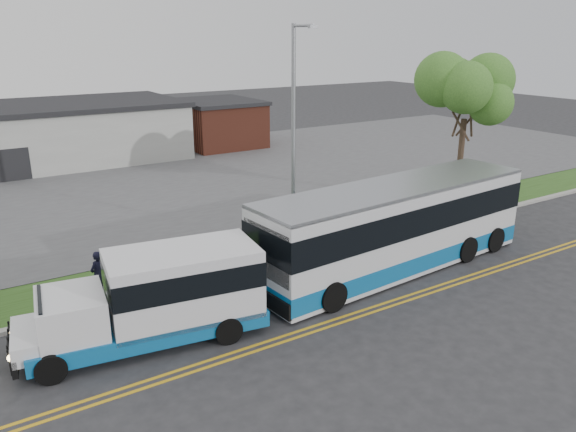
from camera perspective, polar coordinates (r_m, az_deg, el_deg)
ground at (r=22.02m, az=-2.09°, el=-6.67°), size 140.00×140.00×0.00m
lane_line_north at (r=19.14m, az=3.87°, el=-10.72°), size 70.00×0.12×0.01m
lane_line_south at (r=18.93m, az=4.42°, el=-11.08°), size 70.00×0.12×0.01m
curb at (r=22.86m, az=-3.50°, el=-5.51°), size 80.00×0.30×0.15m
verge at (r=24.34m, az=-5.57°, el=-4.12°), size 80.00×3.30×0.10m
parking_lot at (r=36.89m, az=-15.63°, el=3.02°), size 80.00×25.00×0.10m
commercial_building at (r=45.02m, az=-27.11°, el=7.13°), size 25.40×10.40×4.35m
brick_wing at (r=48.46m, az=-7.09°, el=9.35°), size 6.30×7.30×3.90m
tree_east at (r=31.61m, az=17.69°, el=11.80°), size 5.20×5.20×8.33m
streetlight_near at (r=24.22m, az=0.64°, el=8.62°), size 0.35×1.53×9.50m
shuttle_bus at (r=17.94m, az=-12.82°, el=-7.75°), size 7.74×3.44×2.87m
transit_bus at (r=22.99m, az=10.80°, el=-1.09°), size 12.94×3.86×3.54m
pedestrian at (r=21.28m, az=-18.74°, el=-5.67°), size 0.78×0.71×1.78m
grocery_bag_left at (r=21.30m, az=-19.15°, el=-7.86°), size 0.32×0.32×0.32m
grocery_bag_right at (r=21.86m, az=-17.95°, el=-7.05°), size 0.32×0.32×0.32m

